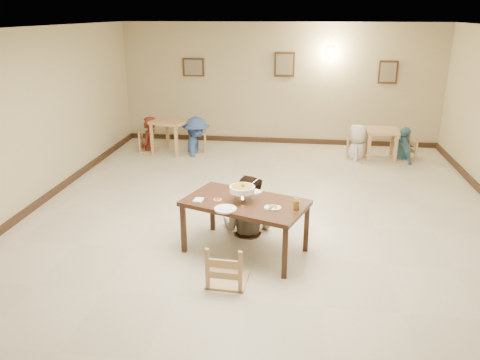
# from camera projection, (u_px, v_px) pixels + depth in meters

# --- Properties ---
(floor) EXTENTS (10.00, 10.00, 0.00)m
(floor) POSITION_uv_depth(u_px,v_px,m) (263.00, 223.00, 7.59)
(floor) COLOR beige
(floor) RESTS_ON ground
(ceiling) EXTENTS (10.00, 10.00, 0.00)m
(ceiling) POSITION_uv_depth(u_px,v_px,m) (266.00, 29.00, 6.58)
(ceiling) COLOR silver
(ceiling) RESTS_ON wall_back
(wall_back) EXTENTS (10.00, 0.00, 10.00)m
(wall_back) POSITION_uv_depth(u_px,v_px,m) (280.00, 85.00, 11.75)
(wall_back) COLOR #BFB089
(wall_back) RESTS_ON floor
(wall_left) EXTENTS (0.00, 10.00, 10.00)m
(wall_left) POSITION_uv_depth(u_px,v_px,m) (18.00, 125.00, 7.56)
(wall_left) COLOR #BFB089
(wall_left) RESTS_ON floor
(baseboard_back) EXTENTS (8.00, 0.06, 0.12)m
(baseboard_back) POSITION_uv_depth(u_px,v_px,m) (278.00, 140.00, 12.21)
(baseboard_back) COLOR #311E14
(baseboard_back) RESTS_ON floor
(baseboard_left) EXTENTS (0.06, 10.00, 0.12)m
(baseboard_left) POSITION_uv_depth(u_px,v_px,m) (33.00, 207.00, 8.05)
(baseboard_left) COLOR #311E14
(baseboard_left) RESTS_ON floor
(picture_a) EXTENTS (0.55, 0.04, 0.45)m
(picture_a) POSITION_uv_depth(u_px,v_px,m) (193.00, 67.00, 11.84)
(picture_a) COLOR #3C2613
(picture_a) RESTS_ON wall_back
(picture_b) EXTENTS (0.50, 0.04, 0.60)m
(picture_b) POSITION_uv_depth(u_px,v_px,m) (284.00, 64.00, 11.53)
(picture_b) COLOR #3C2613
(picture_b) RESTS_ON wall_back
(picture_c) EXTENTS (0.45, 0.04, 0.55)m
(picture_c) POSITION_uv_depth(u_px,v_px,m) (388.00, 72.00, 11.28)
(picture_c) COLOR #3C2613
(picture_c) RESTS_ON wall_back
(wall_sconce) EXTENTS (0.16, 0.05, 0.22)m
(wall_sconce) POSITION_uv_depth(u_px,v_px,m) (330.00, 52.00, 11.30)
(wall_sconce) COLOR #FFD88C
(wall_sconce) RESTS_ON wall_back
(main_table) EXTENTS (1.87, 1.43, 0.77)m
(main_table) POSITION_uv_depth(u_px,v_px,m) (245.00, 207.00, 6.46)
(main_table) COLOR #3C2013
(main_table) RESTS_ON floor
(chair_far) EXTENTS (0.45, 0.45, 0.95)m
(chair_far) POSITION_uv_depth(u_px,v_px,m) (249.00, 199.00, 7.28)
(chair_far) COLOR tan
(chair_far) RESTS_ON floor
(chair_near) EXTENTS (0.49, 0.49, 1.05)m
(chair_near) POSITION_uv_depth(u_px,v_px,m) (227.00, 244.00, 5.78)
(chair_near) COLOR tan
(chair_near) RESTS_ON floor
(main_diner) EXTENTS (1.06, 0.94, 1.81)m
(main_diner) POSITION_uv_depth(u_px,v_px,m) (248.00, 176.00, 7.03)
(main_diner) COLOR gray
(main_diner) RESTS_ON floor
(curry_warmer) EXTENTS (0.39, 0.35, 0.31)m
(curry_warmer) POSITION_uv_depth(u_px,v_px,m) (242.00, 189.00, 6.36)
(curry_warmer) COLOR silver
(curry_warmer) RESTS_ON main_table
(rice_plate_far) EXTENTS (0.26, 0.26, 0.06)m
(rice_plate_far) POSITION_uv_depth(u_px,v_px,m) (253.00, 191.00, 6.74)
(rice_plate_far) COLOR white
(rice_plate_far) RESTS_ON main_table
(rice_plate_near) EXTENTS (0.30, 0.30, 0.07)m
(rice_plate_near) POSITION_uv_depth(u_px,v_px,m) (225.00, 209.00, 6.15)
(rice_plate_near) COLOR white
(rice_plate_near) RESTS_ON main_table
(fried_plate) EXTENTS (0.23, 0.23, 0.05)m
(fried_plate) POSITION_uv_depth(u_px,v_px,m) (273.00, 207.00, 6.18)
(fried_plate) COLOR white
(fried_plate) RESTS_ON main_table
(chili_dish) EXTENTS (0.11, 0.11, 0.02)m
(chili_dish) POSITION_uv_depth(u_px,v_px,m) (218.00, 200.00, 6.45)
(chili_dish) COLOR white
(chili_dish) RESTS_ON main_table
(napkin_cutlery) EXTENTS (0.16, 0.24, 0.03)m
(napkin_cutlery) POSITION_uv_depth(u_px,v_px,m) (199.00, 200.00, 6.42)
(napkin_cutlery) COLOR white
(napkin_cutlery) RESTS_ON main_table
(drink_glass) EXTENTS (0.08, 0.08, 0.16)m
(drink_glass) POSITION_uv_depth(u_px,v_px,m) (296.00, 204.00, 6.14)
(drink_glass) COLOR white
(drink_glass) RESTS_ON main_table
(bg_table_left) EXTENTS (0.99, 0.99, 0.79)m
(bg_table_left) POSITION_uv_depth(u_px,v_px,m) (171.00, 126.00, 11.19)
(bg_table_left) COLOR tan
(bg_table_left) RESTS_ON floor
(bg_table_right) EXTENTS (0.73, 0.73, 0.70)m
(bg_table_right) POSITION_uv_depth(u_px,v_px,m) (382.00, 135.00, 10.70)
(bg_table_right) COLOR tan
(bg_table_right) RESTS_ON floor
(bg_chair_ll) EXTENTS (0.43, 0.43, 0.92)m
(bg_chair_ll) POSITION_uv_depth(u_px,v_px,m) (148.00, 132.00, 11.39)
(bg_chair_ll) COLOR tan
(bg_chair_ll) RESTS_ON floor
(bg_chair_lr) EXTENTS (0.45, 0.45, 0.96)m
(bg_chair_lr) POSITION_uv_depth(u_px,v_px,m) (196.00, 133.00, 11.22)
(bg_chair_lr) COLOR tan
(bg_chair_lr) RESTS_ON floor
(bg_chair_rl) EXTENTS (0.45, 0.45, 0.96)m
(bg_chair_rl) POSITION_uv_depth(u_px,v_px,m) (358.00, 138.00, 10.82)
(bg_chair_rl) COLOR tan
(bg_chair_rl) RESTS_ON floor
(bg_chair_rr) EXTENTS (0.47, 0.47, 1.01)m
(bg_chair_rr) POSITION_uv_depth(u_px,v_px,m) (405.00, 138.00, 10.69)
(bg_chair_rr) COLOR tan
(bg_chair_rr) RESTS_ON floor
(bg_diner_a) EXTENTS (0.40, 0.62, 1.69)m
(bg_diner_a) POSITION_uv_depth(u_px,v_px,m) (147.00, 117.00, 11.26)
(bg_diner_a) COLOR #5C2015
(bg_diner_a) RESTS_ON floor
(bg_diner_b) EXTENTS (0.84, 1.22, 1.74)m
(bg_diner_b) POSITION_uv_depth(u_px,v_px,m) (196.00, 117.00, 11.09)
(bg_diner_b) COLOR #3C5FA7
(bg_diner_b) RESTS_ON floor
(bg_diner_c) EXTENTS (0.63, 0.85, 1.58)m
(bg_diner_c) POSITION_uv_depth(u_px,v_px,m) (359.00, 125.00, 10.71)
(bg_diner_c) COLOR silver
(bg_diner_c) RESTS_ON floor
(bg_diner_d) EXTENTS (0.55, 0.95, 1.52)m
(bg_diner_d) POSITION_uv_depth(u_px,v_px,m) (406.00, 127.00, 10.60)
(bg_diner_d) COLOR teal
(bg_diner_d) RESTS_ON floor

